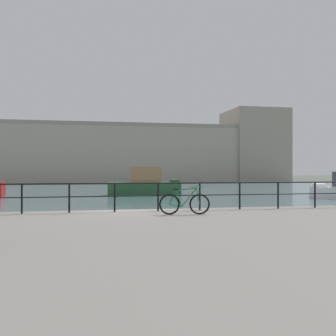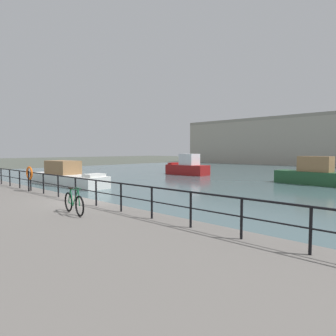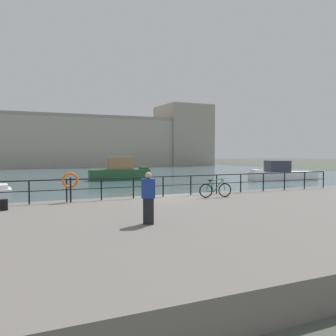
# 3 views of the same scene
# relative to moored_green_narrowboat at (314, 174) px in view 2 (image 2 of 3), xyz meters

# --- Properties ---
(ground_plane) EXTENTS (240.00, 240.00, 0.00)m
(ground_plane) POSITION_rel_moored_green_narrowboat_xyz_m (-3.82, -20.54, -0.94)
(ground_plane) COLOR #4C5147
(water_basin) EXTENTS (80.00, 60.00, 0.01)m
(water_basin) POSITION_rel_moored_green_narrowboat_xyz_m (-3.82, 9.66, -0.94)
(water_basin) COLOR #476066
(water_basin) RESTS_ON ground_plane
(moored_green_narrowboat) EXTENTS (6.78, 2.63, 2.57)m
(moored_green_narrowboat) POSITION_rel_moored_green_narrowboat_xyz_m (0.00, 0.00, 0.00)
(moored_green_narrowboat) COLOR #23512D
(moored_green_narrowboat) RESTS_ON water_basin
(moored_blue_motorboat) EXTENTS (5.61, 2.35, 2.69)m
(moored_blue_motorboat) POSITION_rel_moored_green_narrowboat_xyz_m (-15.16, 0.68, 0.05)
(moored_blue_motorboat) COLOR maroon
(moored_blue_motorboat) RESTS_ON water_basin
(moored_harbor_tender) EXTENTS (9.63, 2.56, 2.17)m
(moored_harbor_tender) POSITION_rel_moored_green_narrowboat_xyz_m (-16.17, -15.37, -0.15)
(moored_harbor_tender) COLOR white
(moored_harbor_tender) RESTS_ON water_basin
(quay_railing) EXTENTS (24.56, 0.07, 1.08)m
(quay_railing) POSITION_rel_moored_green_narrowboat_xyz_m (-4.91, -21.29, 0.61)
(quay_railing) COLOR black
(quay_railing) RESTS_ON quay_promenade
(parked_bicycle) EXTENTS (1.76, 0.32, 0.98)m
(parked_bicycle) POSITION_rel_moored_green_narrowboat_xyz_m (-1.78, -22.68, 0.26)
(parked_bicycle) COLOR black
(parked_bicycle) RESTS_ON quay_promenade
(life_ring_stand) EXTENTS (0.75, 0.16, 1.40)m
(life_ring_stand) POSITION_rel_moored_green_narrowboat_xyz_m (-8.84, -21.41, 0.84)
(life_ring_stand) COLOR black
(life_ring_stand) RESTS_ON quay_promenade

